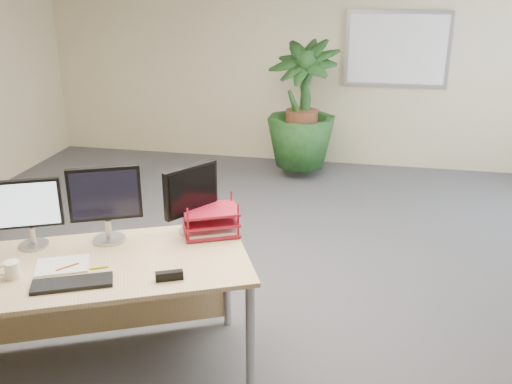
% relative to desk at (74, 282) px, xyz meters
% --- Properties ---
extents(floor, '(8.00, 8.00, 0.00)m').
position_rel_desk_xyz_m(floor, '(0.81, 0.75, -0.64)').
color(floor, '#404044').
rests_on(floor, ground).
extents(back_wall, '(7.00, 0.04, 2.70)m').
position_rel_desk_xyz_m(back_wall, '(0.81, 4.75, 0.71)').
color(back_wall, beige).
rests_on(back_wall, floor).
extents(whiteboard, '(1.30, 0.04, 0.95)m').
position_rel_desk_xyz_m(whiteboard, '(2.01, 4.72, 0.91)').
color(whiteboard, silver).
rests_on(whiteboard, back_wall).
extents(desk, '(2.30, 1.69, 0.82)m').
position_rel_desk_xyz_m(desk, '(0.00, 0.00, 0.00)').
color(desk, tan).
rests_on(desk, floor).
extents(floor_plant, '(1.06, 1.06, 1.50)m').
position_rel_desk_xyz_m(floor_plant, '(0.91, 4.08, 0.11)').
color(floor_plant, '#133514').
rests_on(floor_plant, floor).
extents(monitor_left, '(0.38, 0.20, 0.45)m').
position_rel_desk_xyz_m(monitor_left, '(-0.30, 0.09, 0.43)').
color(monitor_left, '#A7A7AC').
rests_on(monitor_left, desk).
extents(monitor_right, '(0.43, 0.22, 0.50)m').
position_rel_desk_xyz_m(monitor_right, '(0.14, 0.26, 0.46)').
color(monitor_right, '#A7A7AC').
rests_on(monitor_right, desk).
extents(monitor_dark, '(0.26, 0.37, 0.46)m').
position_rel_desk_xyz_m(monitor_dark, '(0.63, 0.49, 0.44)').
color(monitor_dark, '#A7A7AC').
rests_on(monitor_dark, desk).
extents(keyboard, '(0.46, 0.31, 0.02)m').
position_rel_desk_xyz_m(keyboard, '(0.18, -0.31, 0.19)').
color(keyboard, black).
rests_on(keyboard, desk).
extents(coffee_mug, '(0.13, 0.09, 0.10)m').
position_rel_desk_xyz_m(coffee_mug, '(-0.20, -0.30, 0.22)').
color(coffee_mug, white).
rests_on(coffee_mug, desk).
extents(spiral_notebook, '(0.37, 0.33, 0.01)m').
position_rel_desk_xyz_m(spiral_notebook, '(0.01, -0.12, 0.18)').
color(spiral_notebook, white).
rests_on(spiral_notebook, desk).
extents(orange_pen, '(0.09, 0.12, 0.01)m').
position_rel_desk_xyz_m(orange_pen, '(0.06, -0.15, 0.19)').
color(orange_pen, '#E45319').
rests_on(orange_pen, spiral_notebook).
extents(yellow_highlighter, '(0.11, 0.06, 0.01)m').
position_rel_desk_xyz_m(yellow_highlighter, '(0.24, -0.10, 0.18)').
color(yellow_highlighter, yellow).
rests_on(yellow_highlighter, desk).
extents(letter_tray, '(0.44, 0.39, 0.17)m').
position_rel_desk_xyz_m(letter_tray, '(0.75, 0.50, 0.25)').
color(letter_tray, maroon).
rests_on(letter_tray, desk).
extents(stapler, '(0.16, 0.10, 0.05)m').
position_rel_desk_xyz_m(stapler, '(0.69, -0.15, 0.20)').
color(stapler, black).
rests_on(stapler, desk).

